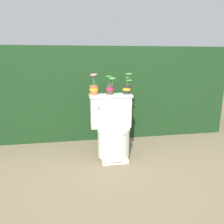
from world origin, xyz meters
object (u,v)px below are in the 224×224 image
Objects in this scene: potted_plant_left at (94,88)px; potted_plant_middle at (127,87)px; potted_plant_midleft at (110,86)px; toilet at (112,129)px.

potted_plant_left is 1.00× the size of potted_plant_middle.
potted_plant_midleft is at bearing 177.36° from potted_plant_middle.
potted_plant_middle reaches higher than potted_plant_midleft.
potted_plant_middle is at bearing -1.49° from potted_plant_left.
potted_plant_middle is at bearing -2.64° from potted_plant_midleft.
toilet is 2.96× the size of potted_plant_left.
potted_plant_left reaches higher than toilet.
toilet is 0.50m from potted_plant_midleft.
potted_plant_middle is (0.20, 0.13, 0.47)m from toilet.
potted_plant_middle is (0.20, -0.01, -0.01)m from potted_plant_midleft.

